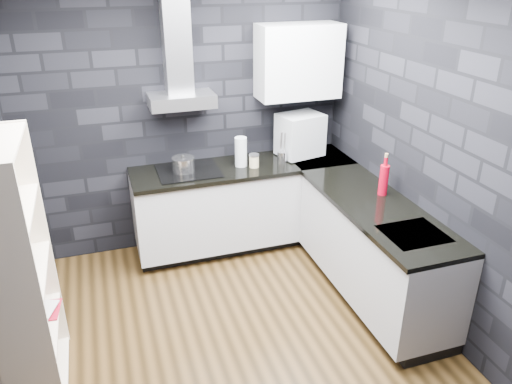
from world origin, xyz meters
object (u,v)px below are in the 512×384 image
fruit_bowl (16,282)px  appliance_garage (300,135)px  bookshelf (19,275)px  storage_jar (254,161)px  pot (183,165)px  utensil_crock (282,157)px  glass_vase (241,152)px  red_bottle (384,180)px

fruit_bowl → appliance_garage: bearing=31.8°
bookshelf → storage_jar: bearing=48.6°
pot → bookshelf: size_ratio=0.11×
pot → bookshelf: (-1.33, -1.37, -0.07)m
utensil_crock → storage_jar: bearing=-177.0°
bookshelf → fruit_bowl: (0.00, -0.14, 0.04)m
glass_vase → appliance_garage: bearing=7.4°
utensil_crock → red_bottle: size_ratio=0.45×
storage_jar → utensil_crock: bearing=3.0°
pot → glass_vase: glass_vase is taller
pot → glass_vase: size_ratio=0.71×
utensil_crock → bookshelf: size_ratio=0.07×
glass_vase → storage_jar: (0.11, -0.07, -0.09)m
appliance_garage → red_bottle: size_ratio=1.60×
utensil_crock → pot: bearing=176.2°
utensil_crock → appliance_garage: size_ratio=0.28×
pot → bookshelf: 1.91m
bookshelf → fruit_bowl: bearing=-74.2°
utensil_crock → bookshelf: (-2.30, -1.30, -0.06)m
pot → storage_jar: 0.68m
red_bottle → fruit_bowl: size_ratio=1.10×
bookshelf → fruit_bowl: bookshelf is taller
pot → storage_jar: bearing=-6.8°
storage_jar → appliance_garage: (0.54, 0.16, 0.17)m
glass_vase → fruit_bowl: 2.41m
glass_vase → red_bottle: bearing=-46.4°
pot → red_bottle: (1.53, -1.03, 0.06)m
pot → bookshelf: bearing=-134.1°
appliance_garage → utensil_crock: bearing=-163.0°
pot → utensil_crock: size_ratio=1.74×
utensil_crock → red_bottle: red_bottle is taller
pot → appliance_garage: (1.22, 0.07, 0.15)m
glass_vase → bookshelf: size_ratio=0.16×
appliance_garage → bookshelf: (-2.55, -1.44, -0.22)m
storage_jar → appliance_garage: bearing=16.0°
storage_jar → red_bottle: 1.28m
appliance_garage → fruit_bowl: size_ratio=1.76×
pot → fruit_bowl: (-1.33, -1.51, -0.04)m
appliance_garage → red_bottle: appliance_garage is taller
pot → glass_vase: (0.57, -0.01, 0.07)m
red_bottle → fruit_bowl: (-2.86, -0.48, -0.10)m
glass_vase → bookshelf: bearing=-144.3°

